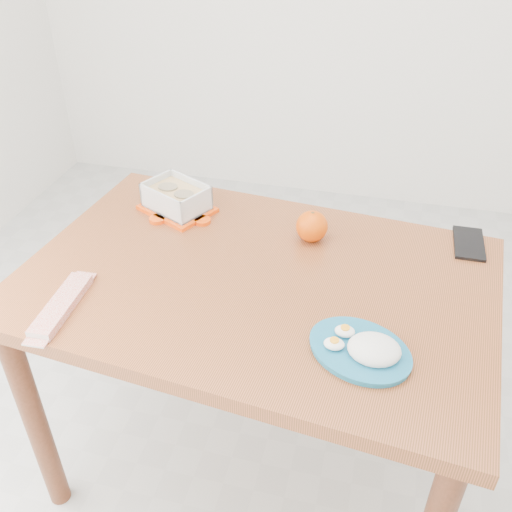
% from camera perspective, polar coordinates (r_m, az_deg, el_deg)
% --- Properties ---
extents(ground, '(3.50, 3.50, 0.00)m').
position_cam_1_polar(ground, '(2.00, 4.03, -18.32)').
color(ground, '#B7B7B2').
rests_on(ground, ground).
extents(dining_table, '(1.23, 0.89, 0.75)m').
position_cam_1_polar(dining_table, '(1.48, 0.00, -5.19)').
color(dining_table, '#A44F2E').
rests_on(dining_table, ground).
extents(food_container, '(0.24, 0.22, 0.08)m').
position_cam_1_polar(food_container, '(1.67, -7.96, 5.75)').
color(food_container, '#FF4A07').
rests_on(food_container, dining_table).
extents(orange_fruit, '(0.09, 0.09, 0.09)m').
position_cam_1_polar(orange_fruit, '(1.53, 5.61, 2.97)').
color(orange_fruit, '#EC6504').
rests_on(orange_fruit, dining_table).
extents(rice_plate, '(0.30, 0.30, 0.06)m').
position_cam_1_polar(rice_plate, '(1.21, 10.79, -9.02)').
color(rice_plate, '#19668B').
rests_on(rice_plate, dining_table).
extents(candy_bar, '(0.06, 0.22, 0.02)m').
position_cam_1_polar(candy_bar, '(1.38, -18.86, -4.66)').
color(candy_bar, '#B51B09').
rests_on(candy_bar, dining_table).
extents(smartphone, '(0.08, 0.16, 0.01)m').
position_cam_1_polar(smartphone, '(1.63, 20.52, 1.20)').
color(smartphone, black).
rests_on(smartphone, dining_table).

